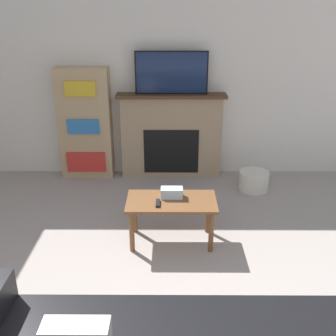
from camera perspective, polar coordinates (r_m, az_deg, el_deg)
The scene contains 8 objects.
wall_back at distance 5.44m, azimuth -0.79°, elevation 12.85°, with size 6.69×0.06×2.70m.
fireplace at distance 5.48m, azimuth 0.47°, elevation 4.75°, with size 1.48×0.28×1.17m.
tv at distance 5.26m, azimuth 0.51°, elevation 13.65°, with size 0.95×0.03×0.56m.
coffee_table at distance 3.95m, azimuth 0.51°, elevation -5.66°, with size 0.90×0.48×0.47m.
tissue_box at distance 3.96m, azimuth 0.54°, elevation -3.60°, with size 0.22×0.12×0.10m.
remote_control at distance 3.84m, azimuth -1.48°, elevation -5.11°, with size 0.04×0.15×0.02m.
bookshelf at distance 5.53m, azimuth -11.91°, elevation 6.26°, with size 0.71×0.29×1.53m.
storage_basket at distance 5.31m, azimuth 12.33°, elevation -1.80°, with size 0.39×0.39×0.25m.
Camera 1 is at (0.10, -0.92, 2.26)m, focal length 42.00 mm.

